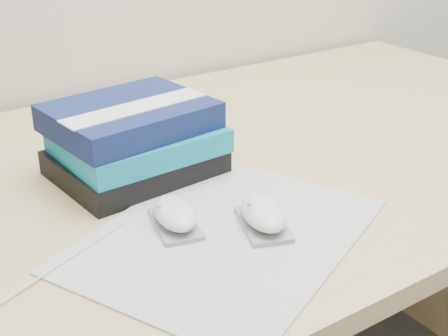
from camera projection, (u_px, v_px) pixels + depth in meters
desk at (190, 267)px, 1.12m from camera, size 1.60×0.80×0.73m
mousepad at (225, 235)px, 0.77m from camera, size 0.46×0.41×0.00m
mouse_rear at (175, 215)px, 0.78m from camera, size 0.07×0.10×0.04m
mouse_front at (263, 214)px, 0.78m from camera, size 0.08×0.11×0.04m
usb_cable at (66, 260)px, 0.71m from camera, size 0.19×0.08×0.00m
book_stack at (134, 140)px, 0.91m from camera, size 0.24×0.20×0.11m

